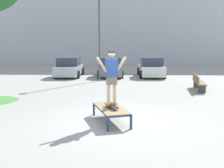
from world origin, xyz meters
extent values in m
plane|color=#999993|center=(0.00, 0.00, 0.00)|extent=(120.00, 120.00, 0.00)
cube|color=silver|center=(-1.52, 28.53, 7.16)|extent=(40.00, 4.00, 14.31)
cube|color=navy|center=(-0.89, 0.81, 0.19)|extent=(0.08, 0.08, 0.38)
cube|color=navy|center=(-0.22, 1.02, 0.19)|extent=(0.08, 0.08, 0.38)
cube|color=navy|center=(-0.33, -0.94, 0.19)|extent=(0.08, 0.08, 0.38)
cube|color=navy|center=(0.34, -0.73, 0.19)|extent=(0.08, 0.08, 0.38)
cylinder|color=navy|center=(-0.61, -0.07, 0.41)|extent=(0.63, 1.83, 0.05)
cylinder|color=navy|center=(0.06, 0.15, 0.41)|extent=(0.63, 1.83, 0.05)
cylinder|color=navy|center=(-0.55, 0.92, 0.41)|extent=(0.74, 0.28, 0.05)
cylinder|color=navy|center=(0.01, -0.84, 0.41)|extent=(0.74, 0.28, 0.05)
cube|color=#847051|center=(-0.27, 0.04, 0.45)|extent=(1.30, 2.04, 0.03)
cube|color=black|center=(-0.24, -0.05, 0.54)|extent=(0.49, 0.82, 0.02)
cylinder|color=silver|center=(-0.42, 0.17, 0.49)|extent=(0.05, 0.06, 0.06)
cylinder|color=silver|center=(-0.28, 0.23, 0.49)|extent=(0.05, 0.06, 0.06)
cylinder|color=silver|center=(-0.20, -0.34, 0.49)|extent=(0.05, 0.06, 0.06)
cylinder|color=silver|center=(-0.07, -0.28, 0.49)|extent=(0.05, 0.06, 0.06)
cylinder|color=beige|center=(-0.34, -0.09, 0.96)|extent=(0.11, 0.11, 0.82)
cube|color=#99704C|center=(-0.35, -0.05, 0.59)|extent=(0.19, 0.26, 0.07)
cylinder|color=beige|center=(-0.15, -0.02, 0.96)|extent=(0.11, 0.11, 0.82)
cube|color=#99704C|center=(-0.17, 0.03, 0.59)|extent=(0.19, 0.26, 0.07)
cube|color=#756B5B|center=(-0.24, -0.05, 1.34)|extent=(0.35, 0.30, 0.24)
cube|color=#2D4C99|center=(-0.24, -0.05, 1.74)|extent=(0.42, 0.34, 0.56)
cylinder|color=beige|center=(-0.52, -0.17, 1.81)|extent=(0.40, 0.23, 0.52)
cylinder|color=beige|center=(0.03, 0.06, 1.81)|extent=(0.40, 0.23, 0.52)
sphere|color=beige|center=(-0.24, -0.05, 2.15)|extent=(0.20, 0.20, 0.20)
cylinder|color=black|center=(-0.24, -0.05, 2.22)|extent=(0.19, 0.19, 0.05)
cube|color=#B7BABF|center=(-3.90, 12.62, 0.51)|extent=(1.74, 4.22, 0.70)
cube|color=#2D3847|center=(-3.90, 12.47, 1.18)|extent=(1.58, 2.11, 0.64)
cylinder|color=black|center=(-4.76, 13.92, 0.30)|extent=(0.23, 0.60, 0.60)
cylinder|color=black|center=(-3.06, 13.93, 0.30)|extent=(0.23, 0.60, 0.60)
cylinder|color=black|center=(-4.74, 11.31, 0.30)|extent=(0.23, 0.60, 0.60)
cylinder|color=black|center=(-3.04, 11.33, 0.30)|extent=(0.23, 0.60, 0.60)
cube|color=slate|center=(-0.72, 12.87, 0.51)|extent=(1.87, 4.26, 0.70)
cube|color=#2D3847|center=(-0.71, 12.72, 1.18)|extent=(1.64, 2.16, 0.64)
cylinder|color=black|center=(-1.62, 14.13, 0.30)|extent=(0.24, 0.61, 0.60)
cylinder|color=black|center=(0.08, 14.20, 0.30)|extent=(0.24, 0.61, 0.60)
cylinder|color=black|center=(-1.51, 11.53, 0.30)|extent=(0.24, 0.61, 0.60)
cylinder|color=black|center=(0.18, 11.60, 0.30)|extent=(0.24, 0.61, 0.60)
cube|color=silver|center=(2.47, 12.75, 0.51)|extent=(1.71, 4.20, 0.70)
cube|color=#2D3847|center=(2.47, 12.60, 1.18)|extent=(1.56, 2.10, 0.64)
cylinder|color=black|center=(1.62, 14.05, 0.30)|extent=(0.22, 0.60, 0.60)
cylinder|color=black|center=(3.32, 14.05, 0.30)|extent=(0.22, 0.60, 0.60)
cylinder|color=black|center=(1.62, 11.45, 0.30)|extent=(0.22, 0.60, 0.60)
cylinder|color=black|center=(3.32, 11.44, 0.30)|extent=(0.22, 0.60, 0.60)
cube|color=brown|center=(4.36, 6.32, 0.43)|extent=(0.79, 2.44, 0.06)
cube|color=brown|center=(4.16, 6.35, 0.65)|extent=(0.39, 2.38, 0.36)
cube|color=#424247|center=(4.50, 7.27, 0.20)|extent=(0.38, 0.13, 0.40)
cube|color=#424247|center=(4.22, 5.37, 0.20)|extent=(0.38, 0.13, 0.40)
cylinder|color=#4C4C51|center=(-1.35, 9.98, 2.75)|extent=(0.12, 0.12, 5.50)
camera|label=1|loc=(-0.01, -8.33, 2.41)|focal=43.31mm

